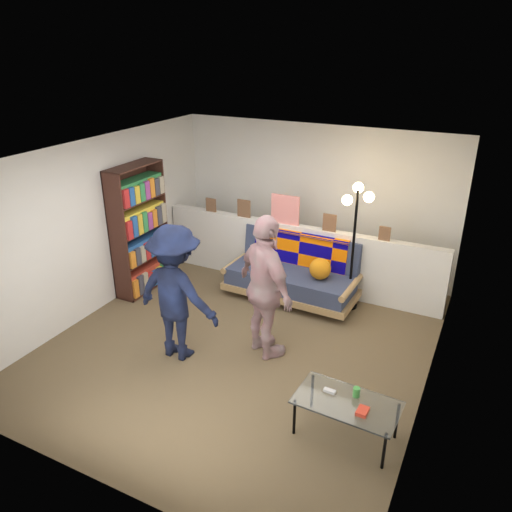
{
  "coord_description": "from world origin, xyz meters",
  "views": [
    {
      "loc": [
        2.58,
        -4.76,
        3.59
      ],
      "look_at": [
        0.0,
        0.4,
        1.05
      ],
      "focal_mm": 35.0,
      "sensor_mm": 36.0,
      "label": 1
    }
  ],
  "objects_px": {
    "person_left": "(176,293)",
    "person_right": "(266,288)",
    "coffee_table": "(347,404)",
    "floor_lamp": "(356,222)",
    "bookshelf": "(140,233)",
    "futon_sofa": "(294,273)"
  },
  "relations": [
    {
      "from": "coffee_table",
      "to": "person_left",
      "type": "xyz_separation_m",
      "value": [
        -2.24,
        0.44,
        0.46
      ]
    },
    {
      "from": "bookshelf",
      "to": "coffee_table",
      "type": "bearing_deg",
      "value": -23.96
    },
    {
      "from": "floor_lamp",
      "to": "coffee_table",
      "type": "bearing_deg",
      "value": -73.96
    },
    {
      "from": "futon_sofa",
      "to": "floor_lamp",
      "type": "height_order",
      "value": "floor_lamp"
    },
    {
      "from": "futon_sofa",
      "to": "bookshelf",
      "type": "distance_m",
      "value": 2.39
    },
    {
      "from": "coffee_table",
      "to": "person_right",
      "type": "distance_m",
      "value": 1.68
    },
    {
      "from": "coffee_table",
      "to": "floor_lamp",
      "type": "xyz_separation_m",
      "value": [
        -0.73,
        2.54,
        0.9
      ]
    },
    {
      "from": "person_left",
      "to": "person_right",
      "type": "xyz_separation_m",
      "value": [
        0.93,
        0.48,
        0.05
      ]
    },
    {
      "from": "floor_lamp",
      "to": "person_left",
      "type": "xyz_separation_m",
      "value": [
        -1.51,
        -2.1,
        -0.45
      ]
    },
    {
      "from": "coffee_table",
      "to": "floor_lamp",
      "type": "bearing_deg",
      "value": 106.04
    },
    {
      "from": "bookshelf",
      "to": "person_left",
      "type": "height_order",
      "value": "bookshelf"
    },
    {
      "from": "person_right",
      "to": "person_left",
      "type": "bearing_deg",
      "value": 61.65
    },
    {
      "from": "bookshelf",
      "to": "person_left",
      "type": "distance_m",
      "value": 1.95
    },
    {
      "from": "bookshelf",
      "to": "floor_lamp",
      "type": "relative_size",
      "value": 1.07
    },
    {
      "from": "coffee_table",
      "to": "person_right",
      "type": "xyz_separation_m",
      "value": [
        -1.31,
        0.92,
        0.51
      ]
    },
    {
      "from": "futon_sofa",
      "to": "coffee_table",
      "type": "xyz_separation_m",
      "value": [
        1.56,
        -2.44,
        -0.0
      ]
    },
    {
      "from": "floor_lamp",
      "to": "person_right",
      "type": "relative_size",
      "value": 1.01
    },
    {
      "from": "floor_lamp",
      "to": "futon_sofa",
      "type": "bearing_deg",
      "value": -173.34
    },
    {
      "from": "bookshelf",
      "to": "floor_lamp",
      "type": "bearing_deg",
      "value": 16.04
    },
    {
      "from": "bookshelf",
      "to": "floor_lamp",
      "type": "distance_m",
      "value": 3.17
    },
    {
      "from": "coffee_table",
      "to": "person_left",
      "type": "relative_size",
      "value": 0.6
    },
    {
      "from": "person_left",
      "to": "person_right",
      "type": "height_order",
      "value": "person_right"
    }
  ]
}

